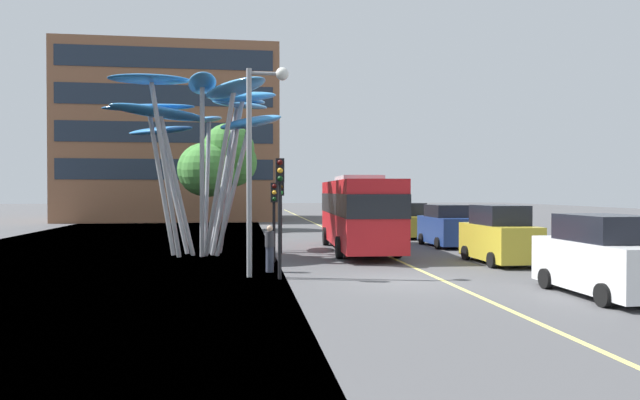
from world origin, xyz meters
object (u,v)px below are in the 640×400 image
Objects in this scene: traffic_light_kerb_far at (274,204)px; red_bus at (358,210)px; car_parked_near at (604,258)px; street_lamp at (259,142)px; traffic_light_island_mid at (281,199)px; car_parked_mid at (499,236)px; pedestrian at (270,249)px; car_far_side at (383,217)px; car_parked_far at (446,227)px; car_side_street at (408,221)px; traffic_light_kerb_near at (280,192)px; leaf_sculpture at (207,115)px.

red_bus is at bearing 41.55° from traffic_light_kerb_far.
street_lamp is at bearing 152.47° from car_parked_near.
red_bus is 3.07× the size of traffic_light_island_mid.
pedestrian is at bearing -172.35° from car_parked_mid.
car_far_side is 21.72m from pedestrian.
traffic_light_kerb_far is at bearing -138.45° from red_bus.
car_parked_far is at bearing -87.48° from car_far_side.
pedestrian is at bearing -123.41° from car_side_street.
traffic_light_kerb_near is 0.94× the size of car_parked_far.
leaf_sculpture is 2.71× the size of traffic_light_kerb_far.
street_lamp is at bearing -166.31° from car_parked_mid.
traffic_light_kerb_near is 0.96× the size of car_parked_mid.
car_side_street reaches higher than pedestrian.
red_bus is at bearing 131.45° from car_parked_mid.
car_parked_far is at bearing 43.14° from street_lamp.
car_side_street is (8.92, 11.22, -1.35)m from traffic_light_kerb_far.
car_far_side is at bearing 92.52° from car_parked_far.
leaf_sculpture is 13.45m from car_parked_far.
traffic_light_kerb_far is at bearing 89.28° from traffic_light_kerb_near.
traffic_light_island_mid is at bearing 81.11° from traffic_light_kerb_far.
pedestrian is (2.57, -5.90, -5.51)m from leaf_sculpture.
car_parked_near is 7.21m from car_parked_mid.
leaf_sculpture is 2.19× the size of car_far_side.
car_parked_near is 1.05× the size of car_parked_far.
car_side_street is 1.02× the size of car_far_side.
red_bus reaches higher than traffic_light_island_mid.
car_parked_mid is at bearing -92.71° from car_parked_far.
red_bus is 5.69m from traffic_light_kerb_far.
street_lamp reaches higher than car_parked_mid.
car_side_street is 5.76m from car_far_side.
street_lamp is (-9.65, -2.35, 3.45)m from car_parked_mid.
car_side_street is 2.44× the size of pedestrian.
leaf_sculpture reaches higher than car_far_side.
traffic_light_kerb_far is at bearing 170.29° from car_parked_mid.
traffic_light_island_mid reaches higher than traffic_light_kerb_far.
car_parked_mid is 0.98× the size of car_parked_far.
traffic_light_island_mid is 2.08× the size of pedestrian.
car_side_street is (11.79, 8.09, -5.34)m from leaf_sculpture.
traffic_light_kerb_far is 1.94× the size of pedestrian.
street_lamp reaches higher than car_side_street.
pedestrian is at bearing 146.15° from car_parked_near.
car_far_side is (11.62, 13.84, -5.29)m from leaf_sculpture.
traffic_light_kerb_far is 0.73× the size of car_parked_near.
leaf_sculpture is at bearing 107.04° from street_lamp.
car_parked_near is at bearing -55.51° from traffic_light_island_mid.
car_side_street is 0.58× the size of street_lamp.
car_far_side is at bearing 89.65° from car_parked_near.
traffic_light_kerb_near is (2.82, -7.64, -3.49)m from leaf_sculpture.
car_parked_far is 1.03× the size of car_side_street.
traffic_light_island_mid is (-3.77, -0.69, 0.55)m from red_bus.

